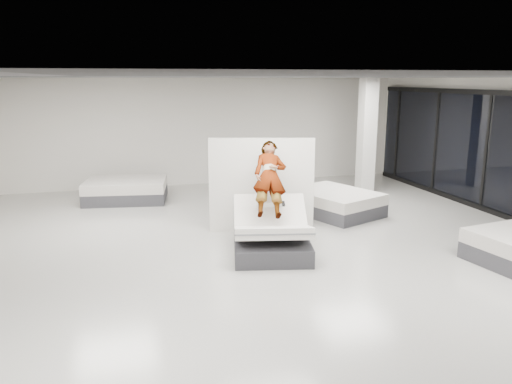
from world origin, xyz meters
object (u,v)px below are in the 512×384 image
(flat_bed_left_far, at_px, (126,190))
(column, at_px, (367,137))
(hero_bed, at_px, (271,235))
(person, at_px, (270,188))
(flat_bed_right_far, at_px, (334,202))
(remote, at_px, (283,204))
(divider_panel, at_px, (261,186))

(flat_bed_left_far, distance_m, column, 6.73)
(hero_bed, bearing_deg, person, 77.35)
(column, bearing_deg, flat_bed_right_far, -133.74)
(remote, xyz_separation_m, flat_bed_left_far, (-2.70, 5.03, -0.67))
(flat_bed_left_far, bearing_deg, flat_bed_right_far, -29.75)
(flat_bed_right_far, height_order, column, column)
(divider_panel, bearing_deg, column, 50.87)
(divider_panel, xyz_separation_m, column, (3.84, 2.73, 0.60))
(person, bearing_deg, divider_panel, 95.36)
(hero_bed, xyz_separation_m, column, (4.04, 4.06, 1.25))
(hero_bed, relative_size, person, 1.19)
(hero_bed, height_order, flat_bed_right_far, hero_bed)
(remote, relative_size, flat_bed_right_far, 0.06)
(column, bearing_deg, divider_panel, -144.57)
(hero_bed, distance_m, remote, 0.64)
(flat_bed_right_far, distance_m, flat_bed_left_far, 5.50)
(divider_panel, bearing_deg, flat_bed_right_far, 38.61)
(person, bearing_deg, flat_bed_right_far, 53.48)
(column, bearing_deg, flat_bed_left_far, 172.31)
(person, height_order, divider_panel, divider_panel)
(person, xyz_separation_m, remote, (0.14, -0.39, -0.22))
(hero_bed, bearing_deg, divider_panel, 81.47)
(flat_bed_left_far, bearing_deg, hero_bed, -63.19)
(hero_bed, distance_m, person, 0.88)
(remote, distance_m, flat_bed_left_far, 5.75)
(remote, relative_size, divider_panel, 0.06)
(flat_bed_left_far, xyz_separation_m, column, (6.54, -0.88, 1.32))
(person, xyz_separation_m, flat_bed_left_far, (-2.56, 4.64, -0.88))
(hero_bed, xyz_separation_m, flat_bed_right_far, (2.28, 2.21, -0.07))
(flat_bed_right_far, relative_size, column, 0.76)
(flat_bed_left_far, height_order, column, column)
(person, height_order, column, column)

